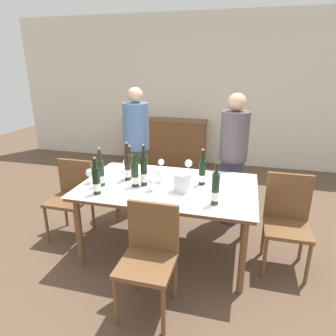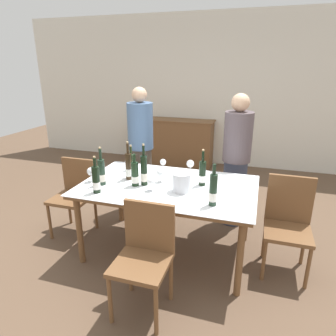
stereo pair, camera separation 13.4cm
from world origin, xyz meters
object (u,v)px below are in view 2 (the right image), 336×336
object	(u,v)px
chair_right_end	(288,219)
wine_bottle_3	(213,191)
dining_table	(168,191)
wine_bottle_7	(144,171)
wine_glass_0	(128,162)
person_host	(141,150)
wine_bottle_4	(96,180)
wine_bottle_6	(102,172)
sideboard_cabinet	(172,142)
wine_bottle_1	(129,167)
chair_left_end	(75,191)
ice_bucket	(182,182)
wine_bottle_0	(202,174)
wine_glass_1	(190,164)
person_guest_left	(236,162)
wine_bottle_5	(135,175)
wine_glass_5	(151,182)
wine_glass_4	(91,172)
chair_near_front	(145,251)
wine_glass_2	(163,162)
wine_bottle_2	(131,166)
wine_glass_3	(161,173)

from	to	relation	value
chair_right_end	wine_bottle_3	bearing A→B (deg)	-148.84
dining_table	wine_bottle_7	xyz separation A→B (m)	(-0.23, -0.06, 0.21)
wine_glass_0	person_host	size ratio (longest dim) A/B	0.09
wine_bottle_3	wine_bottle_4	size ratio (longest dim) A/B	1.04
wine_bottle_6	chair_right_end	size ratio (longest dim) A/B	0.42
sideboard_cabinet	wine_bottle_6	bearing A→B (deg)	-86.37
wine_bottle_1	chair_left_end	distance (m)	0.82
ice_bucket	dining_table	bearing A→B (deg)	148.31
wine_bottle_0	wine_bottle_1	size ratio (longest dim) A/B	0.91
wine_bottle_0	wine_bottle_3	bearing A→B (deg)	-67.20
wine_glass_1	person_guest_left	distance (m)	0.62
wine_bottle_6	wine_glass_0	bearing A→B (deg)	81.21
wine_bottle_0	chair_right_end	bearing A→B (deg)	-1.14
wine_glass_0	chair_right_end	bearing A→B (deg)	-6.41
chair_right_end	wine_glass_0	bearing A→B (deg)	173.59
ice_bucket	wine_bottle_0	xyz separation A→B (m)	(0.16, 0.21, 0.02)
wine_bottle_4	wine_bottle_5	distance (m)	0.38
wine_bottle_4	chair_right_end	xyz separation A→B (m)	(1.74, 0.46, -0.36)
dining_table	wine_glass_5	distance (m)	0.26
wine_bottle_0	wine_bottle_5	world-z (taller)	wine_bottle_0
wine_bottle_7	wine_glass_0	xyz separation A→B (m)	(-0.33, 0.35, -0.05)
wine_bottle_6	wine_glass_4	world-z (taller)	wine_bottle_6
wine_bottle_1	wine_bottle_3	distance (m)	1.00
wine_bottle_6	wine_glass_4	bearing A→B (deg)	166.99
wine_bottle_5	wine_glass_0	xyz separation A→B (m)	(-0.26, 0.39, -0.02)
chair_near_front	chair_left_end	size ratio (longest dim) A/B	1.01
sideboard_cabinet	wine_bottle_0	distance (m)	3.06
dining_table	wine_glass_1	xyz separation A→B (m)	(0.12, 0.43, 0.17)
dining_table	wine_glass_1	bearing A→B (deg)	73.80
wine_bottle_6	wine_glass_2	xyz separation A→B (m)	(0.45, 0.58, -0.03)
ice_bucket	person_guest_left	bearing A→B (deg)	66.14
wine_bottle_3	chair_near_front	xyz separation A→B (m)	(-0.44, -0.46, -0.38)
wine_glass_4	chair_left_end	world-z (taller)	wine_glass_4
wine_glass_2	wine_bottle_4	bearing A→B (deg)	-117.18
wine_bottle_1	wine_bottle_5	distance (m)	0.19
wine_bottle_5	ice_bucket	bearing A→B (deg)	0.78
wine_bottle_1	chair_near_front	xyz separation A→B (m)	(0.49, -0.81, -0.38)
wine_bottle_1	chair_near_front	distance (m)	1.02
wine_bottle_2	person_host	xyz separation A→B (m)	(-0.22, 0.79, -0.06)
wine_glass_1	person_host	bearing A→B (deg)	149.13
dining_table	sideboard_cabinet	bearing A→B (deg)	105.91
wine_glass_2	chair_left_end	world-z (taller)	wine_glass_2
sideboard_cabinet	wine_bottle_2	size ratio (longest dim) A/B	4.61
wine_glass_3	person_host	size ratio (longest dim) A/B	0.08
sideboard_cabinet	wine_glass_0	bearing A→B (deg)	-84.19
wine_bottle_2	wine_glass_0	distance (m)	0.22
wine_glass_4	person_guest_left	xyz separation A→B (m)	(1.36, 0.99, -0.06)
chair_left_end	person_host	distance (m)	1.00
wine_bottle_4	wine_glass_1	world-z (taller)	wine_bottle_4
dining_table	person_guest_left	xyz separation A→B (m)	(0.58, 0.84, 0.11)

